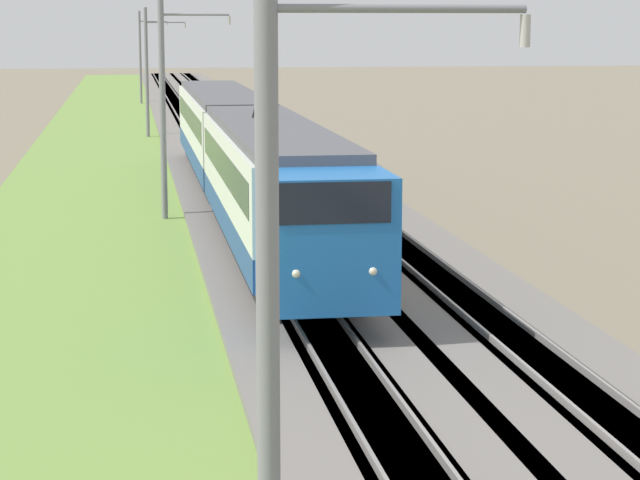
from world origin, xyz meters
TOP-DOWN VIEW (x-y plane):
  - ballast_main at (50.00, 0.00)m, footprint 240.00×4.40m
  - ballast_adjacent at (50.00, -3.97)m, footprint 240.00×4.40m
  - track_main at (50.00, 0.00)m, footprint 240.00×1.57m
  - track_adjacent at (50.00, -3.97)m, footprint 240.00×1.57m
  - grass_verge at (50.00, 5.21)m, footprint 240.00×8.83m
  - passenger_train at (40.08, 0.00)m, footprint 40.15×2.95m
  - catenary_mast_near at (6.09, 2.84)m, footprint 0.22×2.56m
  - catenary_mast_mid at (39.47, 2.84)m, footprint 0.22×2.56m
  - catenary_mast_far at (72.85, 2.84)m, footprint 0.22×2.56m
  - catenary_mast_distant at (106.23, 2.84)m, footprint 0.22×2.56m

SIDE VIEW (x-z plane):
  - grass_verge at x=50.00m, z-range 0.00..0.12m
  - ballast_main at x=50.00m, z-range 0.00..0.30m
  - ballast_adjacent at x=50.00m, z-range 0.00..0.30m
  - track_main at x=50.00m, z-range -0.07..0.38m
  - track_adjacent at x=50.00m, z-range -0.07..0.38m
  - passenger_train at x=40.08m, z-range -0.15..5.07m
  - catenary_mast_far at x=72.85m, z-range 0.14..8.16m
  - catenary_mast_near at x=6.09m, z-range 0.14..8.19m
  - catenary_mast_distant at x=106.23m, z-range 0.14..8.29m
  - catenary_mast_mid at x=39.47m, z-range 0.14..8.38m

